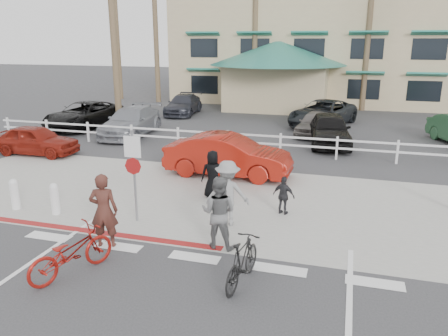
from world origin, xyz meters
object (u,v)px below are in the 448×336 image
(bike_black, at_px, (242,262))
(car_white_sedan, at_px, (228,155))
(bike_red, at_px, (71,252))
(car_red_compact, at_px, (36,140))
(sign_post, at_px, (134,172))

(bike_black, bearing_deg, car_white_sedan, -64.09)
(bike_red, bearing_deg, car_red_compact, -23.97)
(sign_post, xyz_separation_m, bike_black, (3.63, -2.38, -0.94))
(bike_black, xyz_separation_m, car_white_sedan, (-2.34, 7.23, 0.26))
(bike_black, height_order, car_white_sedan, car_white_sedan)
(sign_post, relative_size, car_white_sedan, 0.62)
(bike_black, height_order, car_red_compact, car_red_compact)
(bike_red, relative_size, car_red_compact, 0.52)
(bike_red, height_order, car_red_compact, car_red_compact)
(bike_red, xyz_separation_m, car_white_sedan, (1.27, 7.90, 0.25))
(sign_post, xyz_separation_m, bike_red, (0.02, -3.04, -0.92))
(bike_red, xyz_separation_m, car_red_compact, (-7.75, 8.56, 0.12))
(car_white_sedan, distance_m, car_red_compact, 9.04)
(bike_black, xyz_separation_m, car_red_compact, (-11.36, 7.90, 0.14))
(bike_red, bearing_deg, car_white_sedan, -75.27)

